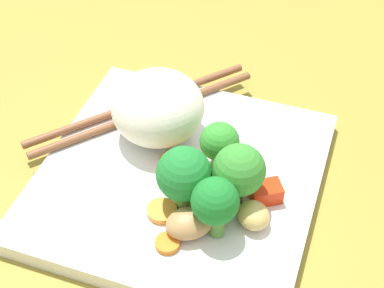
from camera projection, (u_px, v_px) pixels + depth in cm
name	position (u px, v px, depth cm)	size (l,w,h in cm)	color
ground_plane	(180.00, 192.00, 54.08)	(110.00, 110.00, 2.00)	olive
square_plate	(179.00, 179.00, 52.80)	(24.04, 24.04, 1.63)	white
rice_mound	(158.00, 107.00, 53.53)	(8.49, 8.45, 6.47)	white
broccoli_floret_0	(184.00, 175.00, 47.40)	(4.58, 4.58, 5.84)	#7FBD4D
broccoli_floret_1	(215.00, 202.00, 45.43)	(3.83, 3.83, 5.53)	#5A953C
broccoli_floret_2	(219.00, 143.00, 50.88)	(3.48, 3.48, 4.77)	#589344
broccoli_floret_3	(239.00, 171.00, 47.14)	(4.32, 4.32, 6.16)	#6FA248
carrot_slice_0	(169.00, 181.00, 51.23)	(2.02, 2.02, 0.45)	orange
carrot_slice_1	(176.00, 163.00, 52.56)	(2.87, 2.87, 0.74)	orange
carrot_slice_2	(167.00, 243.00, 46.51)	(2.01, 2.01, 0.52)	orange
carrot_slice_3	(160.00, 211.00, 48.82)	(2.52, 2.52, 0.54)	orange
carrot_slice_4	(194.00, 176.00, 51.50)	(2.16, 2.16, 0.58)	orange
carrot_slice_5	(212.00, 205.00, 49.11)	(2.18, 2.18, 0.72)	orange
pepper_chunk_1	(266.00, 192.00, 49.52)	(2.62, 1.85, 1.61)	red
chicken_piece_0	(254.00, 215.00, 47.54)	(2.84, 2.52, 2.02)	tan
chicken_piece_1	(190.00, 223.00, 46.88)	(3.95, 2.96, 2.19)	#AF8351
chicken_piece_2	(247.00, 164.00, 51.60)	(3.02, 2.43, 1.98)	tan
chopstick_pair	(142.00, 108.00, 57.76)	(18.08, 18.81, 0.77)	brown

